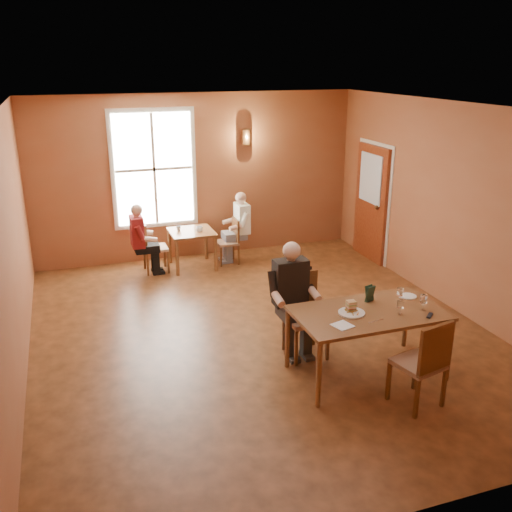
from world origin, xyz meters
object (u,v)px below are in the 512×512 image
object	(u,v)px
diner_main	(307,306)
diner_maroon	(153,238)
chair_diner_maroon	(156,247)
second_table	(192,249)
chair_diner_white	(227,241)
chair_diner_main	(306,317)
chair_empty	(418,361)
diner_white	(228,230)
main_table	(367,343)

from	to	relation	value
diner_main	diner_maroon	xyz separation A→B (m)	(-1.30, 3.65, -0.09)
diner_main	chair_diner_maroon	world-z (taller)	diner_main
diner_main	diner_maroon	bearing A→B (deg)	-70.37
second_table	chair_diner_white	distance (m)	0.65
chair_diner_main	diner_main	size ratio (longest dim) A/B	0.76
chair_empty	second_table	distance (m)	5.17
chair_diner_maroon	diner_maroon	size ratio (longest dim) A/B	0.74
diner_main	diner_white	size ratio (longest dim) A/B	1.12
diner_white	main_table	bearing A→B (deg)	-174.11
diner_main	diner_white	world-z (taller)	diner_main
second_table	diner_white	bearing A→B (deg)	0.00
chair_diner_white	second_table	bearing A→B (deg)	90.00
diner_white	diner_maroon	world-z (taller)	diner_white
chair_diner_main	diner_maroon	bearing A→B (deg)	-70.22
diner_maroon	second_table	bearing A→B (deg)	90.00
second_table	diner_white	distance (m)	0.74
chair_empty	main_table	bearing A→B (deg)	93.07
main_table	second_table	xyz separation A→B (m)	(-1.12, 4.27, -0.07)
chair_empty	diner_white	distance (m)	5.03
diner_main	chair_empty	bearing A→B (deg)	117.70
chair_diner_white	main_table	bearing A→B (deg)	-173.71
second_table	diner_main	bearing A→B (deg)	-80.35
chair_diner_maroon	chair_diner_white	bearing A→B (deg)	90.00
chair_empty	second_table	world-z (taller)	chair_empty
diner_main	diner_white	bearing A→B (deg)	-90.94
main_table	diner_maroon	bearing A→B (deg)	112.88
chair_diner_main	chair_diner_white	distance (m)	3.62
second_table	diner_maroon	world-z (taller)	diner_maroon
second_table	chair_diner_maroon	distance (m)	0.66
chair_diner_white	chair_diner_maroon	world-z (taller)	chair_diner_maroon
main_table	diner_main	size ratio (longest dim) A/B	1.25
diner_white	chair_diner_white	bearing A→B (deg)	90.00
chair_empty	chair_diner_maroon	distance (m)	5.37
chair_diner_main	chair_empty	size ratio (longest dim) A/B	1.03
main_table	diner_main	bearing A→B (deg)	128.88
diner_main	chair_empty	size ratio (longest dim) A/B	1.36
chair_diner_maroon	diner_maroon	bearing A→B (deg)	-90.00
chair_diner_main	chair_empty	xyz separation A→B (m)	(0.71, -1.37, -0.02)
chair_empty	chair_diner_main	bearing A→B (deg)	104.39
chair_diner_main	second_table	xyz separation A→B (m)	(-0.62, 3.62, -0.19)
chair_diner_white	diner_white	bearing A→B (deg)	-90.00
second_table	chair_diner_white	xyz separation A→B (m)	(0.65, 0.00, 0.08)
diner_main	second_table	size ratio (longest dim) A/B	1.81
chair_empty	diner_main	bearing A→B (deg)	104.91
chair_diner_main	chair_diner_white	size ratio (longest dim) A/B	1.27
chair_empty	diner_maroon	xyz separation A→B (m)	(-2.01, 4.99, 0.10)
chair_diner_white	diner_maroon	world-z (taller)	diner_maroon
chair_diner_white	chair_empty	bearing A→B (deg)	-172.29
chair_diner_white	chair_diner_maroon	xyz separation A→B (m)	(-1.30, 0.00, 0.03)
main_table	second_table	size ratio (longest dim) A/B	2.26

